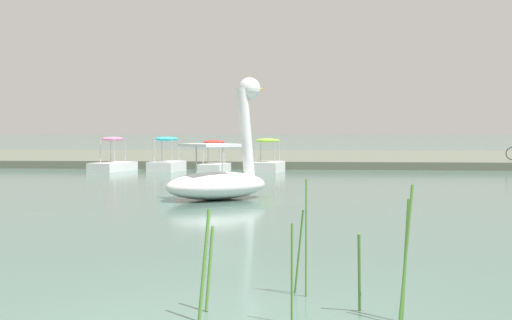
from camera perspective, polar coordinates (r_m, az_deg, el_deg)
shore_bank_far at (r=42.51m, az=3.58°, el=0.18°), size 134.99×19.12×0.37m
swan_boat at (r=18.86m, az=-2.93°, el=-1.24°), size 3.36×3.25×3.32m
pedal_boat_lime at (r=31.26m, az=0.96°, el=-0.14°), size 1.50×2.21×1.50m
pedal_boat_red at (r=31.60m, az=-3.45°, el=-0.19°), size 1.33×2.16×1.42m
pedal_boat_cyan at (r=32.04m, az=-7.30°, el=-0.11°), size 1.47×2.23×1.57m
pedal_boat_pink at (r=32.52m, az=-11.62°, el=-0.19°), size 1.84×2.63×1.57m
reed_clump_foreground at (r=7.14m, az=4.56°, el=-8.19°), size 2.08×1.32×1.34m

